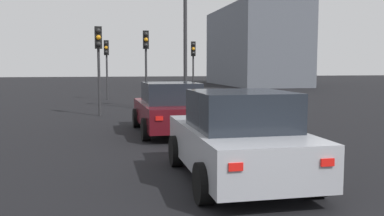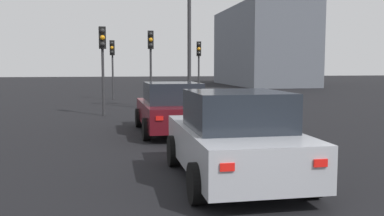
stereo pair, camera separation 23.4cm
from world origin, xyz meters
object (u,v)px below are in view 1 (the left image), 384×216
at_px(street_lamp_kerbside, 185,11).
at_px(traffic_light_near_right, 146,52).
at_px(car_silver_second, 238,138).
at_px(traffic_light_near_left, 193,58).
at_px(traffic_light_far_left, 99,52).
at_px(traffic_light_far_right, 106,57).
at_px(car_maroon_lead, 170,109).

bearing_deg(street_lamp_kerbside, traffic_light_near_right, 25.60).
relative_size(car_silver_second, traffic_light_near_left, 1.14).
bearing_deg(traffic_light_far_left, street_lamp_kerbside, 92.01).
distance_m(car_silver_second, traffic_light_near_right, 14.30).
xyz_separation_m(traffic_light_far_right, street_lamp_kerbside, (-8.15, -3.32, 1.81)).
bearing_deg(car_silver_second, street_lamp_kerbside, -5.86).
distance_m(car_silver_second, traffic_light_far_right, 19.55).
distance_m(traffic_light_near_right, traffic_light_far_left, 4.14).
relative_size(traffic_light_far_left, traffic_light_far_right, 1.01).
height_order(car_maroon_lead, traffic_light_far_right, traffic_light_far_right).
bearing_deg(traffic_light_near_left, street_lamp_kerbside, -6.14).
distance_m(traffic_light_near_left, traffic_light_far_right, 5.33).
height_order(car_silver_second, traffic_light_near_left, traffic_light_near_left).
relative_size(car_maroon_lead, street_lamp_kerbside, 0.58).
bearing_deg(street_lamp_kerbside, traffic_light_far_left, 97.33).
xyz_separation_m(car_maroon_lead, traffic_light_far_right, (13.60, 1.78, 1.87)).
bearing_deg(car_maroon_lead, traffic_light_far_left, 22.42).
relative_size(traffic_light_near_right, street_lamp_kerbside, 0.51).
bearing_deg(traffic_light_far_right, car_maroon_lead, 15.13).
xyz_separation_m(traffic_light_near_left, street_lamp_kerbside, (-7.66, 1.98, 1.84)).
height_order(traffic_light_near_left, street_lamp_kerbside, street_lamp_kerbside).
xyz_separation_m(car_maroon_lead, traffic_light_far_left, (4.97, 2.17, 1.90)).
bearing_deg(traffic_light_far_left, car_maroon_lead, 18.31).
bearing_deg(car_silver_second, traffic_light_near_left, -9.35).
bearing_deg(street_lamp_kerbside, car_maroon_lead, 164.20).
height_order(car_silver_second, traffic_light_far_right, traffic_light_far_right).
bearing_deg(traffic_light_near_right, traffic_light_far_left, -33.35).
bearing_deg(car_silver_second, car_maroon_lead, 3.71).
relative_size(car_maroon_lead, traffic_light_far_right, 1.21).
bearing_deg(traffic_light_near_right, car_silver_second, 1.13).
distance_m(car_maroon_lead, traffic_light_far_left, 5.74).
xyz_separation_m(traffic_light_near_left, traffic_light_near_right, (-4.69, 3.41, 0.17)).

